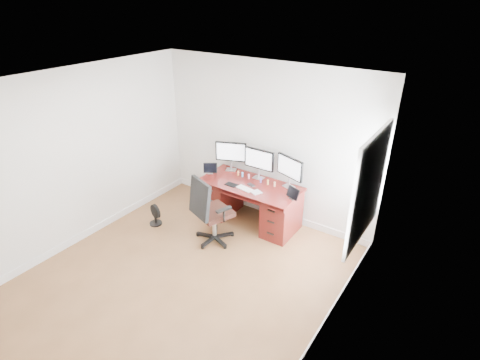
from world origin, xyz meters
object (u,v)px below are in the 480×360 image
Objects in this scene: floor_fan at (155,215)px; monitor_center at (259,160)px; desk at (251,201)px; keyboard at (245,189)px; office_chair at (211,221)px.

monitor_center reaches higher than floor_fan.
desk is 3.09× the size of monitor_center.
floor_fan is at bearing -141.05° from keyboard.
floor_fan is 1.65m from keyboard.
office_chair reaches higher than floor_fan.
monitor_center is at bearing 58.64° from floor_fan.
desk is at bearing 104.26° from keyboard.
office_chair is 1.13m from floor_fan.
keyboard is at bearing 89.09° from office_chair.
office_chair is at bearing -104.03° from desk.
desk is 1.67m from floor_fan.
desk is at bearing 52.64° from floor_fan.
monitor_center is (0.00, 0.24, 0.68)m from desk.
office_chair is 0.75m from keyboard.
floor_fan is at bearing -151.44° from office_chair.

